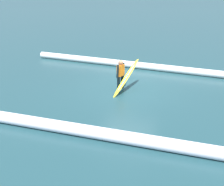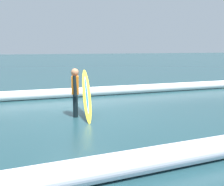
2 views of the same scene
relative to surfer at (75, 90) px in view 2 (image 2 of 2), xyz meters
The scene contains 4 objects.
ground_plane 0.87m from the surfer, 131.77° to the right, with size 160.99×160.99×0.00m, color #1F434A.
surfer is the anchor object (origin of this frame).
surfboard 0.35m from the surfer, 163.25° to the left, with size 0.70×2.00×1.28m.
wave_crest_foreground 3.78m from the surfer, 117.67° to the right, with size 0.37×0.37×16.34m, color white.
Camera 2 is at (2.66, 8.78, 1.95)m, focal length 50.12 mm.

